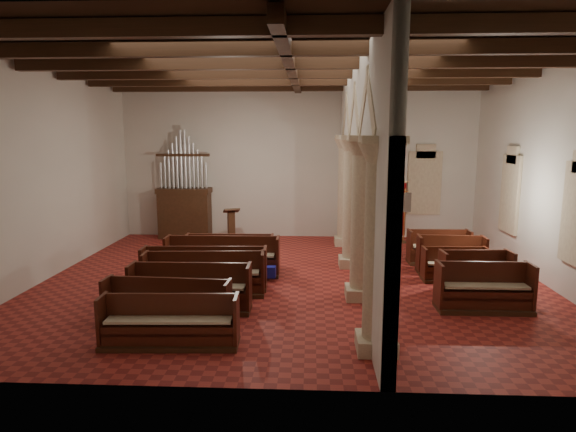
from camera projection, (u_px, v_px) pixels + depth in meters
The scene contains 31 objects.
floor at pixel (292, 280), 13.72m from camera, with size 14.00×14.00×0.00m, color maroon.
ceiling at pixel (292, 61), 12.72m from camera, with size 14.00×14.00×0.00m, color black.
wall_back at pixel (298, 162), 19.13m from camera, with size 14.00×0.02×6.00m, color beige.
wall_front at pixel (276, 207), 7.31m from camera, with size 14.00×0.02×6.00m, color beige.
wall_left at pixel (44, 174), 13.56m from camera, with size 0.02×12.00×6.00m, color beige.
wall_right at pixel (552, 176), 12.89m from camera, with size 0.02×12.00×6.00m, color beige.
ceiling_beams at pixel (292, 69), 12.75m from camera, with size 13.80×11.80×0.30m, color #3E2213, non-canonical shape.
arcade at pixel (358, 154), 13.04m from camera, with size 0.90×11.90×6.00m.
window_right_b at pixel (511, 194), 15.48m from camera, with size 0.03×1.00×2.20m, color #316F50.
window_back at pixel (424, 183), 19.01m from camera, with size 1.00×0.03×2.20m, color #316F50.
pipe_organ at pixel (185, 204), 19.13m from camera, with size 2.10×0.85×4.40m.
lectern at pixel (231, 229), 18.06m from camera, with size 0.69×0.72×1.41m.
dossal_curtain at pixel (385, 209), 19.19m from camera, with size 1.80×0.07×2.17m.
processional_banner at pixel (404, 223), 18.33m from camera, with size 0.47×0.60×2.08m.
hymnal_box_a at pixel (206, 327), 9.77m from camera, with size 0.27×0.22×0.27m, color navy.
hymnal_box_b at pixel (218, 307), 10.88m from camera, with size 0.28×0.23×0.28m, color #16349B.
hymnal_box_c at pixel (270, 272), 13.60m from camera, with size 0.31×0.25×0.31m, color navy.
tube_heater_a at pixel (141, 327), 9.93m from camera, with size 0.10×0.10×1.04m, color white.
tube_heater_b at pixel (135, 326), 10.00m from camera, with size 0.11×0.11×1.09m, color white.
nave_pew_0 at pixel (170, 329), 9.38m from camera, with size 2.70×0.80×1.01m.
nave_pew_1 at pixel (167, 310), 10.44m from camera, with size 2.80×0.82×1.01m.
nave_pew_2 at pixel (191, 295), 11.25m from camera, with size 2.83×0.78×1.12m.
nave_pew_3 at pixel (204, 281), 12.38m from camera, with size 3.13×0.95×1.12m.
nave_pew_4 at pixel (205, 275), 12.87m from camera, with size 3.35×0.90×1.13m.
nave_pew_5 at pixel (223, 262), 14.13m from camera, with size 3.34×0.81×1.14m.
nave_pew_6 at pixel (230, 257), 14.87m from camera, with size 2.73×0.77×1.05m.
aisle_pew_0 at pixel (483, 295), 11.27m from camera, with size 2.18×0.77×1.14m.
aisle_pew_1 at pixel (475, 279), 12.55m from camera, with size 1.86×0.85×1.11m.
aisle_pew_2 at pixel (455, 270), 13.57m from camera, with size 1.82×0.67×0.96m.
aisle_pew_3 at pixel (451, 261), 14.27m from camera, with size 1.97×0.84×1.13m.
aisle_pew_4 at pixel (439, 252), 15.40m from camera, with size 1.96×0.77×1.08m.
Camera 1 is at (0.54, -13.22, 4.08)m, focal length 30.00 mm.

